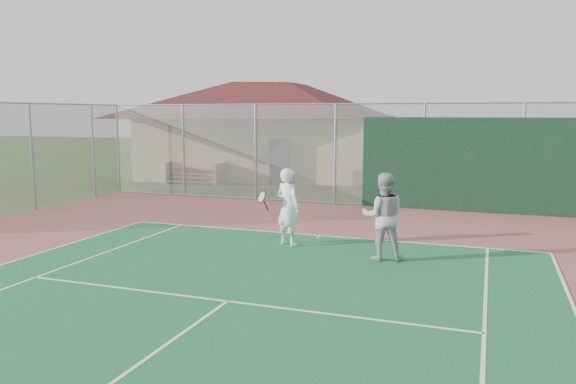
# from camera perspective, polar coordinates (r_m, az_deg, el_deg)

# --- Properties ---
(back_fence) EXTENTS (20.08, 0.11, 3.53)m
(back_fence) POSITION_cam_1_polar(r_m,az_deg,el_deg) (18.99, 13.89, 3.21)
(back_fence) COLOR gray
(back_fence) RESTS_ON ground
(side_fence_left) EXTENTS (0.08, 9.00, 3.50)m
(side_fence_left) POSITION_cam_1_polar(r_m,az_deg,el_deg) (20.15, -24.54, 3.22)
(side_fence_left) COLOR gray
(side_fence_left) RESTS_ON ground
(clubhouse) EXTENTS (14.36, 10.98, 5.58)m
(clubhouse) POSITION_cam_1_polar(r_m,az_deg,el_deg) (29.13, -1.78, 7.33)
(clubhouse) COLOR tan
(clubhouse) RESTS_ON ground
(bleachers) EXTENTS (2.73, 1.71, 1.00)m
(bleachers) POSITION_cam_1_polar(r_m,az_deg,el_deg) (25.96, -9.16, 2.04)
(bleachers) COLOR #963522
(bleachers) RESTS_ON ground
(player_white_front) EXTENTS (1.18, 0.86, 1.86)m
(player_white_front) POSITION_cam_1_polar(r_m,az_deg,el_deg) (13.48, -0.03, -1.57)
(player_white_front) COLOR white
(player_white_front) RESTS_ON ground
(player_grey_back) EXTENTS (1.06, 0.91, 1.90)m
(player_grey_back) POSITION_cam_1_polar(r_m,az_deg,el_deg) (12.30, 9.64, -2.55)
(player_grey_back) COLOR #9EA0A3
(player_grey_back) RESTS_ON ground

